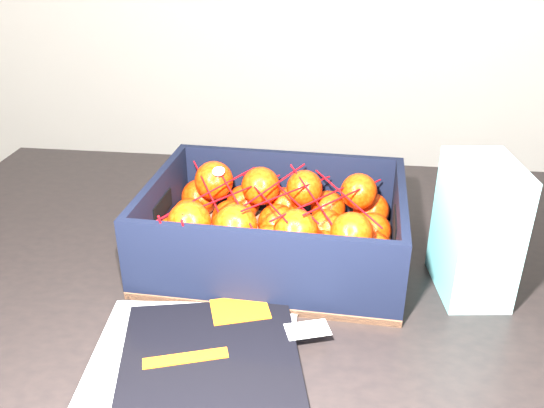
% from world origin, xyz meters
% --- Properties ---
extents(table, '(1.24, 0.85, 0.75)m').
position_xyz_m(table, '(0.02, 0.27, 0.65)').
color(table, black).
rests_on(table, ground).
extents(magazine_stack, '(0.30, 0.33, 0.02)m').
position_xyz_m(magazine_stack, '(0.02, -0.02, 0.76)').
color(magazine_stack, '#B6B5B1').
rests_on(magazine_stack, table).
extents(produce_crate, '(0.38, 0.29, 0.13)m').
position_xyz_m(produce_crate, '(0.06, 0.27, 0.79)').
color(produce_crate, brown).
rests_on(produce_crate, table).
extents(clementine_heap, '(0.37, 0.27, 0.11)m').
position_xyz_m(clementine_heap, '(0.06, 0.26, 0.81)').
color(clementine_heap, red).
rests_on(clementine_heap, produce_crate).
extents(mesh_net, '(0.32, 0.26, 0.09)m').
position_xyz_m(mesh_net, '(0.05, 0.26, 0.86)').
color(mesh_net, '#B7060C').
rests_on(mesh_net, clementine_heap).
extents(retail_carton, '(0.11, 0.14, 0.20)m').
position_xyz_m(retail_carton, '(0.35, 0.23, 0.85)').
color(retail_carton, silver).
rests_on(retail_carton, table).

